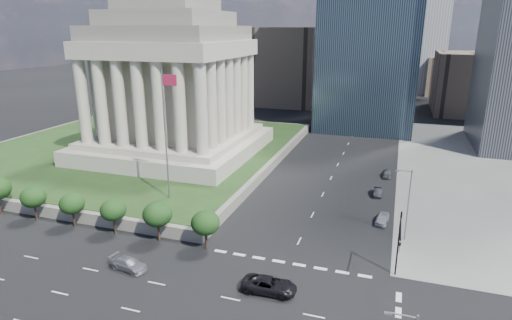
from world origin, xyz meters
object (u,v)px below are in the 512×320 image
at_px(war_memorial, 171,60).
at_px(parked_sedan_near, 382,219).
at_px(pickup_truck, 269,285).
at_px(suv_grey, 128,264).
at_px(traffic_signal_ne, 399,241).
at_px(flagpole, 166,129).
at_px(parked_sedan_far, 387,174).
at_px(street_lamp_north, 407,201).
at_px(parked_sedan_mid, 377,192).

height_order(war_memorial, parked_sedan_near, war_memorial).
height_order(pickup_truck, suv_grey, pickup_truck).
bearing_deg(traffic_signal_ne, flagpole, 163.29).
bearing_deg(traffic_signal_ne, pickup_truck, -154.50).
bearing_deg(flagpole, pickup_truck, -37.61).
bearing_deg(parked_sedan_near, war_memorial, 163.85).
bearing_deg(pickup_truck, parked_sedan_far, -15.63).
relative_size(street_lamp_north, suv_grey, 2.04).
height_order(suv_grey, parked_sedan_far, suv_grey).
height_order(parked_sedan_mid, parked_sedan_far, parked_sedan_far).
bearing_deg(street_lamp_north, parked_sedan_near, 123.93).
bearing_deg(parked_sedan_near, street_lamp_north, -49.52).
height_order(traffic_signal_ne, parked_sedan_far, traffic_signal_ne).
distance_m(traffic_signal_ne, parked_sedan_near, 16.55).
bearing_deg(parked_sedan_mid, suv_grey, -130.62).
relative_size(suv_grey, parked_sedan_near, 1.20).
distance_m(war_memorial, parked_sedan_mid, 48.35).
distance_m(parked_sedan_near, parked_sedan_far, 21.57).
xyz_separation_m(traffic_signal_ne, street_lamp_north, (0.83, 11.30, 0.41)).
xyz_separation_m(traffic_signal_ne, suv_grey, (-30.25, -7.10, -4.54)).
distance_m(traffic_signal_ne, street_lamp_north, 11.34).
distance_m(parked_sedan_near, parked_sedan_mid, 11.08).
relative_size(traffic_signal_ne, parked_sedan_mid, 2.10).
bearing_deg(traffic_signal_ne, parked_sedan_mid, 97.45).
xyz_separation_m(flagpole, parked_sedan_mid, (30.83, 16.46, -12.49)).
relative_size(pickup_truck, suv_grey, 1.23).
relative_size(traffic_signal_ne, parked_sedan_far, 2.07).
height_order(war_memorial, flagpole, war_memorial).
height_order(flagpole, parked_sedan_near, flagpole).
bearing_deg(parked_sedan_far, street_lamp_north, -84.68).
height_order(pickup_truck, parked_sedan_mid, pickup_truck).
relative_size(flagpole, parked_sedan_far, 5.17).
bearing_deg(parked_sedan_near, traffic_signal_ne, -75.61).
height_order(parked_sedan_near, parked_sedan_mid, parked_sedan_near).
distance_m(war_memorial, pickup_truck, 56.46).
distance_m(parked_sedan_mid, parked_sedan_far, 10.64).
height_order(street_lamp_north, parked_sedan_far, street_lamp_north).
height_order(traffic_signal_ne, pickup_truck, traffic_signal_ne).
bearing_deg(parked_sedan_far, traffic_signal_ne, -88.03).
bearing_deg(suv_grey, pickup_truck, -77.28).
distance_m(street_lamp_north, pickup_truck, 22.77).
relative_size(street_lamp_north, parked_sedan_near, 2.45).
distance_m(pickup_truck, parked_sedan_mid, 34.26).
xyz_separation_m(flagpole, suv_grey, (4.08, -17.41, -12.40)).
bearing_deg(suv_grey, flagpole, 22.83).
relative_size(suv_grey, parked_sedan_mid, 1.28).
distance_m(flagpole, suv_grey, 21.76).
height_order(suv_grey, parked_sedan_near, suv_grey).
bearing_deg(traffic_signal_ne, street_lamp_north, 85.81).
height_order(parked_sedan_near, parked_sedan_far, parked_sedan_near).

